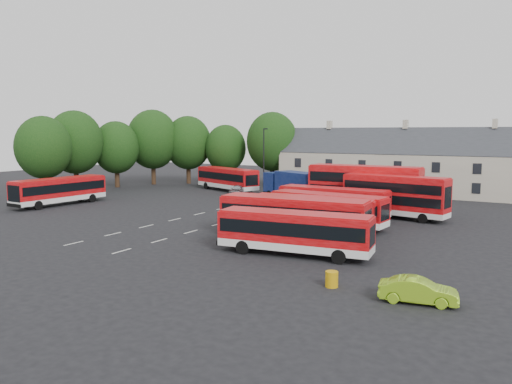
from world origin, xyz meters
TOP-DOWN VIEW (x-y plane):
  - ground at (0.00, 0.00)m, footprint 140.00×140.00m
  - lane_markings at (2.50, 2.00)m, footprint 5.15×33.80m
  - treeline at (-20.74, 19.36)m, footprint 29.92×32.59m
  - terrace_houses at (14.00, 30.00)m, footprint 35.70×7.13m
  - bus_row_a at (16.12, -8.91)m, footprint 10.78×3.65m
  - bus_row_b at (13.82, -4.31)m, footprint 11.95×3.60m
  - bus_row_c at (13.84, -0.46)m, footprint 10.75×3.76m
  - bus_row_d at (14.21, 1.87)m, footprint 10.76×3.38m
  - bus_row_e at (13.04, 6.14)m, footprint 10.82×2.81m
  - bus_dd_south at (18.13, 9.53)m, footprint 10.47×3.95m
  - bus_dd_north at (14.11, 12.34)m, footprint 11.89×2.88m
  - bus_west at (-17.67, -1.11)m, footprint 3.16×11.28m
  - bus_north at (-8.72, 20.43)m, footprint 11.70×6.68m
  - box_truck at (3.66, 16.20)m, footprint 8.48×5.59m
  - silver_car at (-4.79, 17.12)m, footprint 2.63×4.44m
  - lime_car at (25.61, -14.51)m, footprint 3.97×1.97m
  - grit_bin at (20.97, -14.26)m, footprint 0.70×0.70m
  - lamppost at (-2.69, 20.46)m, footprint 0.62×0.25m

SIDE VIEW (x-z plane):
  - ground at x=0.00m, z-range 0.00..0.00m
  - lane_markings at x=2.50m, z-range 0.00..0.01m
  - grit_bin at x=20.97m, z-range 0.00..0.87m
  - lime_car at x=25.61m, z-range 0.00..1.25m
  - silver_car at x=-4.79m, z-range 0.00..1.42m
  - bus_row_c at x=13.84m, z-range 0.30..3.28m
  - bus_row_a at x=16.12m, z-range 0.30..3.29m
  - bus_row_d at x=14.21m, z-range 0.30..3.29m
  - bus_row_e at x=13.04m, z-range 0.31..3.35m
  - bus_west at x=-17.67m, z-range 0.32..3.47m
  - bus_north at x=-8.72m, z-range 0.33..3.59m
  - bus_row_b at x=13.82m, z-range 0.34..3.67m
  - box_truck at x=3.66m, z-range 0.22..3.78m
  - bus_dd_south at x=18.13m, z-range 0.29..4.49m
  - bus_dd_north at x=14.11m, z-range 0.34..5.20m
  - terrace_houses at x=14.00m, z-range -1.17..8.89m
  - lamppost at x=-2.69m, z-range 0.30..9.22m
  - treeline at x=-20.74m, z-range 0.68..12.69m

